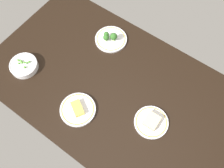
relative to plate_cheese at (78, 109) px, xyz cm
name	(u,v)px	position (x,y,z in cm)	size (l,w,h in cm)	color
dining_table	(112,87)	(6.42, 23.38, -3.17)	(149.55, 89.73, 4.00)	black
plate_cheese	(78,109)	(0.00, 0.00, 0.00)	(19.90, 19.90, 4.04)	silver
plate_broccoli	(111,39)	(-13.17, 49.14, 0.54)	(20.28, 20.28, 7.69)	silver
bowl_peas	(24,66)	(-43.40, 2.49, 1.03)	(16.53, 16.53, 5.11)	silver
plate_sandwich	(151,122)	(36.71, 17.64, 0.11)	(18.63, 18.63, 4.39)	silver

